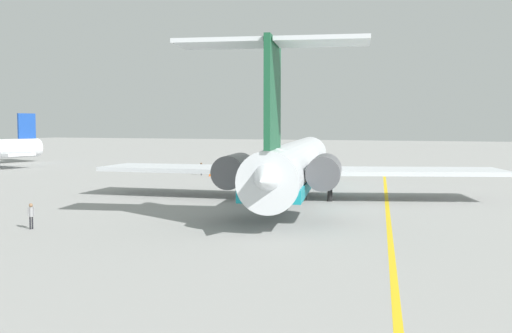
# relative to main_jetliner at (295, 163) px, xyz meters

# --- Properties ---
(ground) EXTENTS (380.16, 380.16, 0.00)m
(ground) POSITION_rel_main_jetliner_xyz_m (5.91, -9.92, -3.47)
(ground) COLOR gray
(main_jetliner) EXTENTS (43.50, 38.66, 12.71)m
(main_jetliner) POSITION_rel_main_jetliner_xyz_m (0.00, 0.00, 0.00)
(main_jetliner) COLOR silver
(main_jetliner) RESTS_ON ground
(ground_crew_near_nose) EXTENTS (0.38, 0.29, 1.77)m
(ground_crew_near_nose) POSITION_rel_main_jetliner_xyz_m (-20.26, 12.86, -2.35)
(ground_crew_near_nose) COLOR black
(ground_crew_near_nose) RESTS_ON ground
(ground_crew_near_tail) EXTENTS (0.38, 0.30, 1.76)m
(ground_crew_near_tail) POSITION_rel_main_jetliner_xyz_m (21.54, 19.34, -2.35)
(ground_crew_near_tail) COLOR black
(ground_crew_near_tail) RESTS_ON ground
(safety_cone_nose) EXTENTS (0.40, 0.40, 0.55)m
(safety_cone_nose) POSITION_rel_main_jetliner_xyz_m (20.48, 17.56, -3.19)
(safety_cone_nose) COLOR #EA590F
(safety_cone_nose) RESTS_ON ground
(taxiway_centreline) EXTENTS (72.13, 9.77, 0.01)m
(taxiway_centreline) POSITION_rel_main_jetliner_xyz_m (1.21, -8.32, -3.46)
(taxiway_centreline) COLOR gold
(taxiway_centreline) RESTS_ON ground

